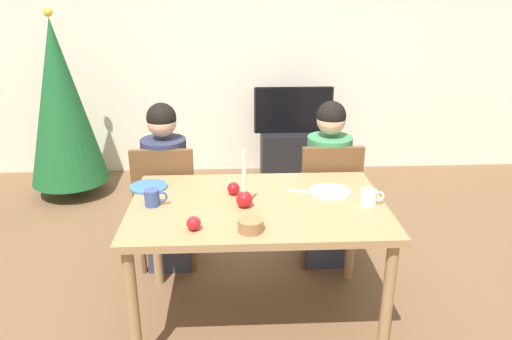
# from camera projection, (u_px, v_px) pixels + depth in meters

# --- Properties ---
(ground_plane) EXTENTS (7.68, 7.68, 0.00)m
(ground_plane) POSITION_uv_depth(u_px,v_px,m) (258.00, 316.00, 2.93)
(ground_plane) COLOR brown
(back_wall) EXTENTS (6.40, 0.10, 2.60)m
(back_wall) POSITION_uv_depth(u_px,v_px,m) (245.00, 47.00, 4.90)
(back_wall) COLOR beige
(back_wall) RESTS_ON ground
(dining_table) EXTENTS (1.40, 0.90, 0.75)m
(dining_table) POSITION_uv_depth(u_px,v_px,m) (258.00, 217.00, 2.69)
(dining_table) COLOR #99754C
(dining_table) RESTS_ON ground
(chair_left) EXTENTS (0.40, 0.40, 0.90)m
(chair_left) POSITION_uv_depth(u_px,v_px,m) (166.00, 200.00, 3.29)
(chair_left) COLOR brown
(chair_left) RESTS_ON ground
(chair_right) EXTENTS (0.40, 0.40, 0.90)m
(chair_right) POSITION_uv_depth(u_px,v_px,m) (328.00, 196.00, 3.34)
(chair_right) COLOR brown
(chair_right) RESTS_ON ground
(person_left_child) EXTENTS (0.30, 0.30, 1.17)m
(person_left_child) POSITION_uv_depth(u_px,v_px,m) (166.00, 190.00, 3.30)
(person_left_child) COLOR #33384C
(person_left_child) RESTS_ON ground
(person_right_child) EXTENTS (0.30, 0.30, 1.17)m
(person_right_child) POSITION_uv_depth(u_px,v_px,m) (327.00, 187.00, 3.35)
(person_right_child) COLOR #33384C
(person_right_child) RESTS_ON ground
(tv_stand) EXTENTS (0.64, 0.40, 0.48)m
(tv_stand) POSITION_uv_depth(u_px,v_px,m) (292.00, 155.00, 5.01)
(tv_stand) COLOR black
(tv_stand) RESTS_ON ground
(tv) EXTENTS (0.79, 0.05, 0.46)m
(tv) POSITION_uv_depth(u_px,v_px,m) (293.00, 110.00, 4.85)
(tv) COLOR black
(tv) RESTS_ON tv_stand
(christmas_tree) EXTENTS (0.70, 0.70, 1.71)m
(christmas_tree) POSITION_uv_depth(u_px,v_px,m) (61.00, 103.00, 4.36)
(christmas_tree) COLOR brown
(christmas_tree) RESTS_ON ground
(candle_centerpiece) EXTENTS (0.09, 0.09, 0.32)m
(candle_centerpiece) POSITION_uv_depth(u_px,v_px,m) (244.00, 196.00, 2.59)
(candle_centerpiece) COLOR red
(candle_centerpiece) RESTS_ON dining_table
(plate_left) EXTENTS (0.22, 0.22, 0.01)m
(plate_left) POSITION_uv_depth(u_px,v_px,m) (149.00, 187.00, 2.87)
(plate_left) COLOR teal
(plate_left) RESTS_ON dining_table
(plate_right) EXTENTS (0.23, 0.23, 0.01)m
(plate_right) POSITION_uv_depth(u_px,v_px,m) (330.00, 192.00, 2.80)
(plate_right) COLOR silver
(plate_right) RESTS_ON dining_table
(mug_left) EXTENTS (0.13, 0.08, 0.09)m
(mug_left) POSITION_uv_depth(u_px,v_px,m) (153.00, 198.00, 2.62)
(mug_left) COLOR #33477F
(mug_left) RESTS_ON dining_table
(mug_right) EXTENTS (0.13, 0.09, 0.09)m
(mug_right) POSITION_uv_depth(u_px,v_px,m) (369.00, 197.00, 2.63)
(mug_right) COLOR white
(mug_right) RESTS_ON dining_table
(fork_right) EXTENTS (0.18, 0.07, 0.01)m
(fork_right) POSITION_uv_depth(u_px,v_px,m) (302.00, 191.00, 2.81)
(fork_right) COLOR silver
(fork_right) RESTS_ON dining_table
(bowl_walnuts) EXTENTS (0.12, 0.12, 0.06)m
(bowl_walnuts) POSITION_uv_depth(u_px,v_px,m) (251.00, 225.00, 2.35)
(bowl_walnuts) COLOR olive
(bowl_walnuts) RESTS_ON dining_table
(apple_near_candle) EXTENTS (0.07, 0.07, 0.07)m
(apple_near_candle) POSITION_uv_depth(u_px,v_px,m) (233.00, 189.00, 2.76)
(apple_near_candle) COLOR red
(apple_near_candle) RESTS_ON dining_table
(apple_by_left_plate) EXTENTS (0.07, 0.07, 0.07)m
(apple_by_left_plate) POSITION_uv_depth(u_px,v_px,m) (194.00, 223.00, 2.36)
(apple_by_left_plate) COLOR #AC1620
(apple_by_left_plate) RESTS_ON dining_table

